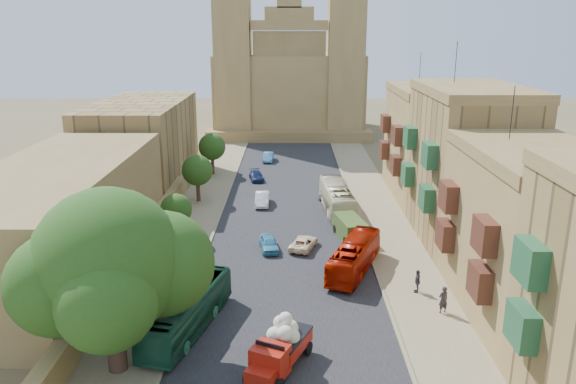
{
  "coord_description": "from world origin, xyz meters",
  "views": [
    {
      "loc": [
        0.23,
        -23.58,
        18.58
      ],
      "look_at": [
        0.0,
        26.0,
        4.0
      ],
      "focal_mm": 35.0,
      "sensor_mm": 36.0,
      "label": 1
    }
  ],
  "objects_px": {
    "red_truck": "(279,347)",
    "car_white_a": "(262,199)",
    "street_tree_d": "(212,147)",
    "bus_green_north": "(187,311)",
    "street_tree_b": "(176,210)",
    "pedestrian_a": "(443,300)",
    "street_tree_c": "(197,171)",
    "car_dkblue": "(256,176)",
    "olive_pickup": "(350,228)",
    "car_white_b": "(327,192)",
    "car_blue_a": "(269,243)",
    "car_blue_b": "(268,157)",
    "ficus_tree": "(110,267)",
    "bus_cream_east": "(337,198)",
    "street_tree_a": "(141,253)",
    "bus_red_east": "(354,256)",
    "car_cream": "(304,243)",
    "church": "(289,80)",
    "pedestrian_c": "(417,281)"
  },
  "relations": [
    {
      "from": "street_tree_d",
      "to": "bus_green_north",
      "type": "distance_m",
      "value": 39.94
    },
    {
      "from": "bus_cream_east",
      "to": "street_tree_a",
      "type": "bearing_deg",
      "value": 49.59
    },
    {
      "from": "street_tree_b",
      "to": "car_white_a",
      "type": "height_order",
      "value": "street_tree_b"
    },
    {
      "from": "street_tree_c",
      "to": "car_dkblue",
      "type": "relative_size",
      "value": 1.36
    },
    {
      "from": "street_tree_b",
      "to": "car_cream",
      "type": "bearing_deg",
      "value": -9.66
    },
    {
      "from": "bus_red_east",
      "to": "ficus_tree",
      "type": "bearing_deg",
      "value": 63.6
    },
    {
      "from": "street_tree_a",
      "to": "street_tree_b",
      "type": "bearing_deg",
      "value": 90.0
    },
    {
      "from": "car_white_a",
      "to": "car_blue_b",
      "type": "height_order",
      "value": "car_white_a"
    },
    {
      "from": "car_white_a",
      "to": "car_blue_b",
      "type": "relative_size",
      "value": 1.07
    },
    {
      "from": "red_truck",
      "to": "olive_pickup",
      "type": "height_order",
      "value": "red_truck"
    },
    {
      "from": "car_cream",
      "to": "car_white_b",
      "type": "height_order",
      "value": "car_white_b"
    },
    {
      "from": "street_tree_c",
      "to": "car_blue_a",
      "type": "xyz_separation_m",
      "value": [
        8.36,
        -14.27,
        -2.89
      ]
    },
    {
      "from": "car_blue_a",
      "to": "pedestrian_a",
      "type": "relative_size",
      "value": 1.86
    },
    {
      "from": "bus_red_east",
      "to": "car_cream",
      "type": "relative_size",
      "value": 2.33
    },
    {
      "from": "street_tree_c",
      "to": "car_white_b",
      "type": "distance_m",
      "value": 14.75
    },
    {
      "from": "ficus_tree",
      "to": "car_cream",
      "type": "xyz_separation_m",
      "value": [
        10.78,
        18.06,
        -5.73
      ]
    },
    {
      "from": "bus_cream_east",
      "to": "car_white_a",
      "type": "distance_m",
      "value": 8.25
    },
    {
      "from": "street_tree_b",
      "to": "olive_pickup",
      "type": "relative_size",
      "value": 0.89
    },
    {
      "from": "street_tree_d",
      "to": "bus_green_north",
      "type": "xyz_separation_m",
      "value": [
        3.7,
        -39.71,
        -2.26
      ]
    },
    {
      "from": "street_tree_b",
      "to": "pedestrian_c",
      "type": "bearing_deg",
      "value": -27.85
    },
    {
      "from": "car_white_b",
      "to": "pedestrian_a",
      "type": "xyz_separation_m",
      "value": [
        6.14,
        -26.85,
        0.36
      ]
    },
    {
      "from": "car_white_b",
      "to": "car_blue_b",
      "type": "relative_size",
      "value": 0.92
    },
    {
      "from": "car_dkblue",
      "to": "car_blue_b",
      "type": "bearing_deg",
      "value": 73.37
    },
    {
      "from": "street_tree_b",
      "to": "bus_red_east",
      "type": "distance_m",
      "value": 16.73
    },
    {
      "from": "church",
      "to": "car_white_a",
      "type": "distance_m",
      "value": 44.97
    },
    {
      "from": "pedestrian_a",
      "to": "bus_red_east",
      "type": "bearing_deg",
      "value": -72.1
    },
    {
      "from": "red_truck",
      "to": "car_white_a",
      "type": "relative_size",
      "value": 1.36
    },
    {
      "from": "street_tree_a",
      "to": "pedestrian_a",
      "type": "bearing_deg",
      "value": -3.83
    },
    {
      "from": "street_tree_b",
      "to": "car_white_b",
      "type": "height_order",
      "value": "street_tree_b"
    },
    {
      "from": "red_truck",
      "to": "car_white_a",
      "type": "bearing_deg",
      "value": 94.62
    },
    {
      "from": "bus_red_east",
      "to": "pedestrian_a",
      "type": "distance_m",
      "value": 8.55
    },
    {
      "from": "street_tree_b",
      "to": "car_blue_b",
      "type": "distance_m",
      "value": 32.22
    },
    {
      "from": "pedestrian_a",
      "to": "car_cream",
      "type": "bearing_deg",
      "value": -71.42
    },
    {
      "from": "church",
      "to": "street_tree_c",
      "type": "xyz_separation_m",
      "value": [
        -10.0,
        -42.61,
        -6.01
      ]
    },
    {
      "from": "street_tree_d",
      "to": "pedestrian_a",
      "type": "height_order",
      "value": "street_tree_d"
    },
    {
      "from": "ficus_tree",
      "to": "red_truck",
      "type": "xyz_separation_m",
      "value": [
        9.02,
        0.08,
        -4.9
      ]
    },
    {
      "from": "bus_green_north",
      "to": "car_white_a",
      "type": "relative_size",
      "value": 2.39
    },
    {
      "from": "street_tree_b",
      "to": "pedestrian_a",
      "type": "height_order",
      "value": "street_tree_b"
    },
    {
      "from": "street_tree_a",
      "to": "pedestrian_a",
      "type": "relative_size",
      "value": 2.9
    },
    {
      "from": "street_tree_b",
      "to": "car_blue_b",
      "type": "xyz_separation_m",
      "value": [
        7.02,
        31.37,
        -2.28
      ]
    },
    {
      "from": "car_white_a",
      "to": "car_blue_b",
      "type": "bearing_deg",
      "value": 89.8
    },
    {
      "from": "bus_green_north",
      "to": "bus_red_east",
      "type": "height_order",
      "value": "bus_green_north"
    },
    {
      "from": "bus_red_east",
      "to": "car_blue_b",
      "type": "height_order",
      "value": "bus_red_east"
    },
    {
      "from": "car_blue_a",
      "to": "car_blue_b",
      "type": "relative_size",
      "value": 0.93
    },
    {
      "from": "olive_pickup",
      "to": "car_blue_a",
      "type": "distance_m",
      "value": 7.9
    },
    {
      "from": "car_blue_a",
      "to": "car_blue_b",
      "type": "xyz_separation_m",
      "value": [
        -1.34,
        33.63,
        0.02
      ]
    },
    {
      "from": "street_tree_a",
      "to": "olive_pickup",
      "type": "height_order",
      "value": "street_tree_a"
    },
    {
      "from": "car_dkblue",
      "to": "pedestrian_c",
      "type": "relative_size",
      "value": 2.2
    },
    {
      "from": "street_tree_b",
      "to": "car_white_a",
      "type": "bearing_deg",
      "value": 56.03
    },
    {
      "from": "car_cream",
      "to": "street_tree_b",
      "type": "bearing_deg",
      "value": 8.15
    }
  ]
}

